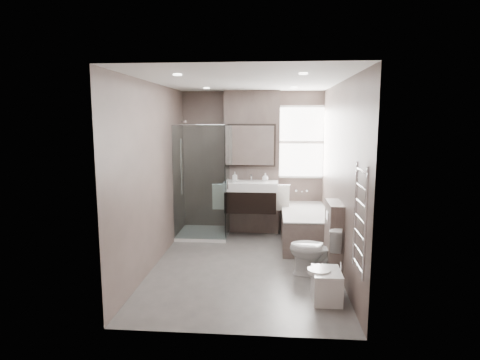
# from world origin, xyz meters

# --- Properties ---
(room) EXTENTS (2.70, 3.90, 2.70)m
(room) POSITION_xyz_m (0.00, 0.00, 1.30)
(room) COLOR #575350
(room) RESTS_ON ground
(vanity_pier) EXTENTS (1.00, 0.25, 2.60)m
(vanity_pier) POSITION_xyz_m (0.00, 1.77, 1.30)
(vanity_pier) COLOR brown
(vanity_pier) RESTS_ON ground
(vanity) EXTENTS (0.95, 0.47, 0.66)m
(vanity) POSITION_xyz_m (0.00, 1.43, 0.74)
(vanity) COLOR black
(vanity) RESTS_ON vanity_pier
(mirror_cabinet) EXTENTS (0.86, 0.08, 0.76)m
(mirror_cabinet) POSITION_xyz_m (0.00, 1.61, 1.63)
(mirror_cabinet) COLOR black
(mirror_cabinet) RESTS_ON vanity_pier
(towel_left) EXTENTS (0.24, 0.06, 0.44)m
(towel_left) POSITION_xyz_m (-0.56, 1.40, 0.72)
(towel_left) COLOR silver
(towel_left) RESTS_ON vanity_pier
(towel_right) EXTENTS (0.24, 0.06, 0.44)m
(towel_right) POSITION_xyz_m (0.56, 1.40, 0.72)
(towel_right) COLOR silver
(towel_right) RESTS_ON vanity_pier
(shower_enclosure) EXTENTS (0.90, 0.90, 2.00)m
(shower_enclosure) POSITION_xyz_m (-0.75, 1.35, 0.49)
(shower_enclosure) COLOR white
(shower_enclosure) RESTS_ON ground
(bathtub) EXTENTS (0.75, 1.60, 0.57)m
(bathtub) POSITION_xyz_m (0.92, 1.10, 0.32)
(bathtub) COLOR brown
(bathtub) RESTS_ON ground
(window) EXTENTS (0.98, 0.06, 1.33)m
(window) POSITION_xyz_m (0.90, 1.88, 1.68)
(window) COLOR white
(window) RESTS_ON room
(toilet) EXTENTS (0.79, 0.57, 0.72)m
(toilet) POSITION_xyz_m (0.97, -0.31, 0.36)
(toilet) COLOR white
(toilet) RESTS_ON ground
(cistern_box) EXTENTS (0.19, 0.55, 1.00)m
(cistern_box) POSITION_xyz_m (1.21, -0.25, 0.50)
(cistern_box) COLOR brown
(cistern_box) RESTS_ON ground
(bidet) EXTENTS (0.40, 0.45, 0.47)m
(bidet) POSITION_xyz_m (1.01, -1.06, 0.19)
(bidet) COLOR white
(bidet) RESTS_ON ground
(towel_radiator) EXTENTS (0.03, 0.49, 1.10)m
(towel_radiator) POSITION_xyz_m (1.25, -1.60, 1.12)
(towel_radiator) COLOR silver
(towel_radiator) RESTS_ON room
(soap_bottle_a) EXTENTS (0.08, 0.08, 0.18)m
(soap_bottle_a) POSITION_xyz_m (-0.28, 1.40, 1.09)
(soap_bottle_a) COLOR white
(soap_bottle_a) RESTS_ON vanity
(soap_bottle_b) EXTENTS (0.11, 0.11, 0.14)m
(soap_bottle_b) POSITION_xyz_m (0.25, 1.54, 1.07)
(soap_bottle_b) COLOR white
(soap_bottle_b) RESTS_ON vanity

